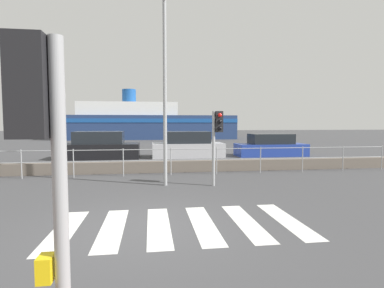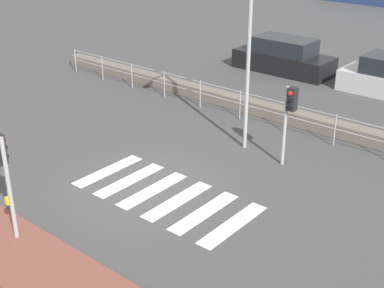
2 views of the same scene
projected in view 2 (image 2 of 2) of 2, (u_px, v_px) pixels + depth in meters
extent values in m
plane|color=#424244|center=(145.00, 187.00, 14.77)|extent=(160.00, 160.00, 0.00)
cube|color=brown|center=(16.00, 253.00, 11.87)|extent=(24.00, 1.80, 0.12)
cube|color=silver|center=(108.00, 171.00, 15.65)|extent=(0.45, 2.40, 0.01)
cube|color=silver|center=(130.00, 180.00, 15.13)|extent=(0.45, 2.40, 0.01)
cube|color=silver|center=(153.00, 190.00, 14.61)|extent=(0.45, 2.40, 0.01)
cube|color=silver|center=(178.00, 201.00, 14.08)|extent=(0.45, 2.40, 0.01)
cube|color=silver|center=(204.00, 212.00, 13.56)|extent=(0.45, 2.40, 0.01)
cube|color=silver|center=(233.00, 225.00, 13.04)|extent=(0.45, 2.40, 0.01)
cube|color=#6B6056|center=(274.00, 112.00, 19.37)|extent=(22.51, 0.55, 0.47)
cylinder|color=#9EA0A3|center=(262.00, 98.00, 18.43)|extent=(20.26, 0.03, 0.03)
cylinder|color=#9EA0A3|center=(262.00, 109.00, 18.61)|extent=(20.26, 0.03, 0.03)
cylinder|color=#9EA0A3|center=(75.00, 61.00, 24.52)|extent=(0.04, 0.04, 1.08)
cylinder|color=#9EA0A3|center=(102.00, 68.00, 23.45)|extent=(0.04, 0.04, 1.08)
cylinder|color=#9EA0A3|center=(132.00, 76.00, 22.38)|extent=(0.04, 0.04, 1.08)
cylinder|color=#9EA0A3|center=(164.00, 85.00, 21.31)|extent=(0.04, 0.04, 1.08)
cylinder|color=#9EA0A3|center=(200.00, 94.00, 20.24)|extent=(0.04, 0.04, 1.08)
cylinder|color=#9EA0A3|center=(240.00, 105.00, 19.17)|extent=(0.04, 0.04, 1.08)
cylinder|color=#9EA0A3|center=(285.00, 117.00, 18.10)|extent=(0.04, 0.04, 1.08)
cylinder|color=#9EA0A3|center=(335.00, 130.00, 17.03)|extent=(0.04, 0.04, 1.08)
cylinder|color=#9EA0A3|center=(10.00, 192.00, 11.87)|extent=(0.10, 0.10, 2.63)
sphere|color=red|center=(3.00, 139.00, 11.58)|extent=(0.13, 0.13, 0.13)
sphere|color=black|center=(5.00, 148.00, 11.67)|extent=(0.13, 0.13, 0.13)
sphere|color=black|center=(6.00, 156.00, 11.75)|extent=(0.13, 0.13, 0.13)
cube|color=yellow|center=(9.00, 200.00, 12.05)|extent=(0.10, 0.14, 0.18)
cylinder|color=#9EA0A3|center=(285.00, 126.00, 15.56)|extent=(0.10, 0.10, 2.44)
cube|color=black|center=(292.00, 99.00, 15.10)|extent=(0.24, 0.24, 0.68)
sphere|color=red|center=(290.00, 93.00, 14.91)|extent=(0.13, 0.13, 0.13)
sphere|color=black|center=(290.00, 100.00, 15.00)|extent=(0.13, 0.13, 0.13)
sphere|color=black|center=(289.00, 107.00, 15.09)|extent=(0.13, 0.13, 0.13)
cylinder|color=#9EA0A3|center=(249.00, 54.00, 15.91)|extent=(0.12, 0.12, 6.10)
cube|color=black|center=(283.00, 62.00, 24.67)|extent=(4.57, 1.79, 0.87)
cube|color=#1E2328|center=(284.00, 45.00, 24.35)|extent=(2.74, 1.58, 0.71)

